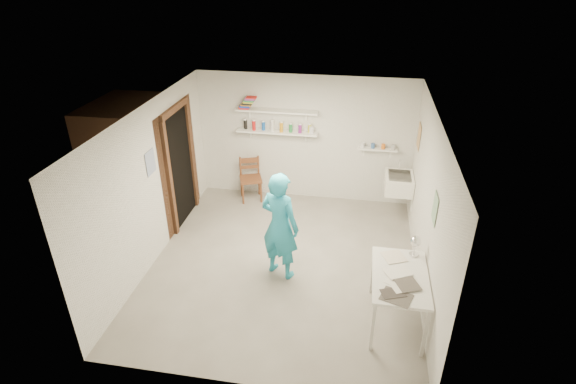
% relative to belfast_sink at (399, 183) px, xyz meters
% --- Properties ---
extents(floor, '(4.00, 4.50, 0.02)m').
position_rel_belfast_sink_xyz_m(floor, '(-1.75, -1.70, -0.71)').
color(floor, slate).
rests_on(floor, ground).
extents(ceiling, '(4.00, 4.50, 0.02)m').
position_rel_belfast_sink_xyz_m(ceiling, '(-1.75, -1.70, 1.71)').
color(ceiling, silver).
rests_on(ceiling, wall_back).
extents(wall_back, '(4.00, 0.02, 2.40)m').
position_rel_belfast_sink_xyz_m(wall_back, '(-1.75, 0.56, 0.50)').
color(wall_back, silver).
rests_on(wall_back, ground).
extents(wall_front, '(4.00, 0.02, 2.40)m').
position_rel_belfast_sink_xyz_m(wall_front, '(-1.75, -3.96, 0.50)').
color(wall_front, silver).
rests_on(wall_front, ground).
extents(wall_left, '(0.02, 4.50, 2.40)m').
position_rel_belfast_sink_xyz_m(wall_left, '(-3.76, -1.70, 0.50)').
color(wall_left, silver).
rests_on(wall_left, ground).
extents(wall_right, '(0.02, 4.50, 2.40)m').
position_rel_belfast_sink_xyz_m(wall_right, '(0.26, -1.70, 0.50)').
color(wall_right, silver).
rests_on(wall_right, ground).
extents(doorway_recess, '(0.02, 0.90, 2.00)m').
position_rel_belfast_sink_xyz_m(doorway_recess, '(-3.74, -0.65, 0.30)').
color(doorway_recess, black).
rests_on(doorway_recess, wall_left).
extents(corridor_box, '(1.40, 1.50, 2.10)m').
position_rel_belfast_sink_xyz_m(corridor_box, '(-4.45, -0.65, 0.35)').
color(corridor_box, brown).
rests_on(corridor_box, ground).
extents(door_lintel, '(0.06, 1.05, 0.10)m').
position_rel_belfast_sink_xyz_m(door_lintel, '(-3.72, -0.65, 1.35)').
color(door_lintel, brown).
rests_on(door_lintel, wall_left).
extents(door_jamb_near, '(0.06, 0.10, 2.00)m').
position_rel_belfast_sink_xyz_m(door_jamb_near, '(-3.72, -1.15, 0.30)').
color(door_jamb_near, brown).
rests_on(door_jamb_near, ground).
extents(door_jamb_far, '(0.06, 0.10, 2.00)m').
position_rel_belfast_sink_xyz_m(door_jamb_far, '(-3.72, -0.15, 0.30)').
color(door_jamb_far, brown).
rests_on(door_jamb_far, ground).
extents(shelf_lower, '(1.50, 0.22, 0.03)m').
position_rel_belfast_sink_xyz_m(shelf_lower, '(-2.25, 0.43, 0.65)').
color(shelf_lower, white).
rests_on(shelf_lower, wall_back).
extents(shelf_upper, '(1.50, 0.22, 0.03)m').
position_rel_belfast_sink_xyz_m(shelf_upper, '(-2.25, 0.43, 1.05)').
color(shelf_upper, white).
rests_on(shelf_upper, wall_back).
extents(ledge_shelf, '(0.70, 0.14, 0.03)m').
position_rel_belfast_sink_xyz_m(ledge_shelf, '(-0.40, 0.47, 0.42)').
color(ledge_shelf, white).
rests_on(ledge_shelf, wall_back).
extents(poster_left, '(0.01, 0.28, 0.36)m').
position_rel_belfast_sink_xyz_m(poster_left, '(-3.74, -1.65, 0.85)').
color(poster_left, '#334C7F').
rests_on(poster_left, wall_left).
extents(poster_right_a, '(0.01, 0.34, 0.42)m').
position_rel_belfast_sink_xyz_m(poster_right_a, '(0.24, 0.10, 0.85)').
color(poster_right_a, '#995933').
rests_on(poster_right_a, wall_right).
extents(poster_right_b, '(0.01, 0.30, 0.38)m').
position_rel_belfast_sink_xyz_m(poster_right_b, '(0.24, -2.25, 0.80)').
color(poster_right_b, '#3F724C').
rests_on(poster_right_b, wall_right).
extents(belfast_sink, '(0.48, 0.60, 0.30)m').
position_rel_belfast_sink_xyz_m(belfast_sink, '(0.00, 0.00, 0.00)').
color(belfast_sink, white).
rests_on(belfast_sink, wall_right).
extents(man, '(0.71, 0.61, 1.66)m').
position_rel_belfast_sink_xyz_m(man, '(-1.76, -1.92, 0.13)').
color(man, teal).
rests_on(man, ground).
extents(wall_clock, '(0.29, 0.15, 0.30)m').
position_rel_belfast_sink_xyz_m(wall_clock, '(-1.85, -1.72, 0.41)').
color(wall_clock, beige).
rests_on(wall_clock, man).
extents(wooden_chair, '(0.51, 0.50, 0.87)m').
position_rel_belfast_sink_xyz_m(wooden_chair, '(-2.74, 0.24, -0.26)').
color(wooden_chair, brown).
rests_on(wooden_chair, ground).
extents(work_table, '(0.68, 1.14, 0.76)m').
position_rel_belfast_sink_xyz_m(work_table, '(-0.11, -2.67, -0.32)').
color(work_table, silver).
rests_on(work_table, ground).
extents(desk_lamp, '(0.14, 0.14, 0.14)m').
position_rel_belfast_sink_xyz_m(desk_lamp, '(0.08, -2.22, 0.28)').
color(desk_lamp, silver).
rests_on(desk_lamp, work_table).
extents(spray_cans, '(1.29, 0.06, 0.17)m').
position_rel_belfast_sink_xyz_m(spray_cans, '(-2.25, 0.43, 0.75)').
color(spray_cans, black).
rests_on(spray_cans, shelf_lower).
extents(book_stack, '(0.32, 0.14, 0.22)m').
position_rel_belfast_sink_xyz_m(book_stack, '(-2.78, 0.43, 1.18)').
color(book_stack, red).
rests_on(book_stack, shelf_upper).
extents(ledge_pots, '(0.48, 0.07, 0.09)m').
position_rel_belfast_sink_xyz_m(ledge_pots, '(-0.40, 0.47, 0.48)').
color(ledge_pots, silver).
rests_on(ledge_pots, ledge_shelf).
extents(papers, '(0.30, 0.22, 0.03)m').
position_rel_belfast_sink_xyz_m(papers, '(-0.11, -2.67, 0.07)').
color(papers, silver).
rests_on(papers, work_table).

